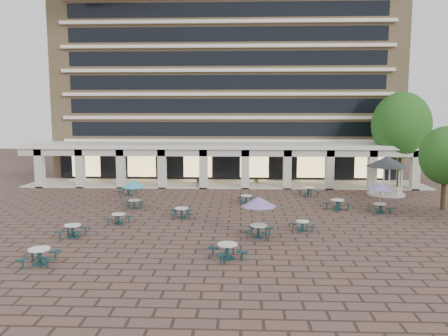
{
  "coord_description": "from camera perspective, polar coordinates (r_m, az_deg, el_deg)",
  "views": [
    {
      "loc": [
        1.63,
        -31.29,
        7.67
      ],
      "look_at": [
        0.33,
        3.0,
        3.29
      ],
      "focal_mm": 35.0,
      "sensor_mm": 36.0,
      "label": 1
    }
  ],
  "objects": [
    {
      "name": "picnic_table_13",
      "position": [
        41.01,
        10.96,
        -2.93
      ],
      "size": [
        2.22,
        2.22,
        0.83
      ],
      "rotation": [
        0.0,
        0.0,
        0.32
      ],
      "color": "#143B3E",
      "rests_on": "ground"
    },
    {
      "name": "picnic_table_7",
      "position": [
        35.89,
        14.59,
        -4.52
      ],
      "size": [
        2.2,
        2.2,
        0.81
      ],
      "rotation": [
        0.0,
        0.0,
        0.41
      ],
      "color": "#143B3E",
      "rests_on": "ground"
    },
    {
      "name": "picnic_table_10",
      "position": [
        37.05,
        2.93,
        -4.02
      ],
      "size": [
        1.63,
        1.63,
        0.7
      ],
      "rotation": [
        0.0,
        0.0,
        0.06
      ],
      "color": "#143B3E",
      "rests_on": "ground"
    },
    {
      "name": "planter_left",
      "position": [
        44.97,
        -3.32,
        -1.92
      ],
      "size": [
        1.5,
        0.78,
        1.25
      ],
      "color": "gray",
      "rests_on": "ground"
    },
    {
      "name": "planter_right",
      "position": [
        44.8,
        4.3,
        -1.96
      ],
      "size": [
        1.5,
        0.61,
        1.25
      ],
      "color": "gray",
      "rests_on": "ground"
    },
    {
      "name": "tree_east_c",
      "position": [
        47.8,
        22.15,
        5.18
      ],
      "size": [
        5.85,
        5.85,
        9.74
      ],
      "color": "#412F1A",
      "rests_on": "ground"
    },
    {
      "name": "picnic_table_2",
      "position": [
        23.36,
        0.45,
        -10.63
      ],
      "size": [
        2.22,
        2.22,
        0.81
      ],
      "rotation": [
        0.0,
        0.0,
        0.42
      ],
      "color": "#143B3E",
      "rests_on": "ground"
    },
    {
      "name": "tree_east_a",
      "position": [
        38.15,
        26.99,
        1.46
      ],
      "size": [
        3.98,
        3.98,
        6.64
      ],
      "color": "#412F1A",
      "rests_on": "ground"
    },
    {
      "name": "picnic_table_0",
      "position": [
        31.26,
        -13.62,
        -6.34
      ],
      "size": [
        1.83,
        1.83,
        0.71
      ],
      "rotation": [
        0.0,
        0.0,
        -0.24
      ],
      "color": "#143B3E",
      "rests_on": "ground"
    },
    {
      "name": "apartment_building",
      "position": [
        56.99,
        0.54,
        12.24
      ],
      "size": [
        40.0,
        15.5,
        25.2
      ],
      "color": "tan",
      "rests_on": "ground"
    },
    {
      "name": "picnic_table_3",
      "position": [
        29.08,
        10.22,
        -7.34
      ],
      "size": [
        1.66,
        1.66,
        0.65
      ],
      "rotation": [
        0.0,
        0.0,
        0.22
      ],
      "color": "#143B3E",
      "rests_on": "ground"
    },
    {
      "name": "ground",
      "position": [
        32.25,
        -0.79,
        -6.48
      ],
      "size": [
        120.0,
        120.0,
        0.0
      ],
      "primitive_type": "plane",
      "color": "brown",
      "rests_on": "ground"
    },
    {
      "name": "gazebo",
      "position": [
        43.38,
        20.53,
        0.24
      ],
      "size": [
        3.85,
        3.85,
        3.59
      ],
      "rotation": [
        0.0,
        0.0,
        0.03
      ],
      "color": "beige",
      "rests_on": "ground"
    },
    {
      "name": "picnic_table_4",
      "position": [
        35.63,
        -11.7,
        -2.18
      ],
      "size": [
        1.94,
        1.94,
        2.24
      ],
      "rotation": [
        0.0,
        0.0,
        0.22
      ],
      "color": "#143B3E",
      "rests_on": "ground"
    },
    {
      "name": "picnic_table_1",
      "position": [
        24.42,
        -22.97,
        -10.41
      ],
      "size": [
        1.94,
        1.94,
        0.82
      ],
      "rotation": [
        0.0,
        0.0,
        0.08
      ],
      "color": "#143B3E",
      "rests_on": "ground"
    },
    {
      "name": "picnic_table_11",
      "position": [
        35.4,
        19.81,
        -2.36
      ],
      "size": [
        2.05,
        2.05,
        2.37
      ],
      "rotation": [
        0.0,
        0.0,
        0.29
      ],
      "color": "#143B3E",
      "rests_on": "ground"
    },
    {
      "name": "picnic_table_8",
      "position": [
        32.19,
        -5.56,
        -5.73
      ],
      "size": [
        1.81,
        1.81,
        0.74
      ],
      "rotation": [
        0.0,
        0.0,
        0.13
      ],
      "color": "#143B3E",
      "rests_on": "ground"
    },
    {
      "name": "picnic_table_6",
      "position": [
        26.86,
        4.56,
        -4.61
      ],
      "size": [
        2.19,
        2.19,
        2.53
      ],
      "rotation": [
        0.0,
        0.0,
        -0.26
      ],
      "color": "#143B3E",
      "rests_on": "ground"
    },
    {
      "name": "retail_arcade",
      "position": [
        46.35,
        0.15,
        1.49
      ],
      "size": [
        42.0,
        6.6,
        4.4
      ],
      "color": "white",
      "rests_on": "ground"
    },
    {
      "name": "picnic_table_5",
      "position": [
        28.81,
        -19.16,
        -7.62
      ],
      "size": [
        1.8,
        1.8,
        0.77
      ],
      "rotation": [
        0.0,
        0.0,
        -0.05
      ],
      "color": "#143B3E",
      "rests_on": "ground"
    },
    {
      "name": "picnic_table_12",
      "position": [
        41.62,
        -12.38,
        -2.79
      ],
      "size": [
        2.02,
        2.02,
        0.87
      ],
      "rotation": [
        0.0,
        0.0,
        0.05
      ],
      "color": "#143B3E",
      "rests_on": "ground"
    }
  ]
}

